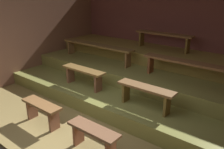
{
  "coord_description": "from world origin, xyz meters",
  "views": [
    {
      "loc": [
        2.79,
        -1.78,
        2.44
      ],
      "look_at": [
        -0.22,
        2.0,
        0.66
      ],
      "focal_mm": 37.21,
      "sensor_mm": 36.0,
      "label": 1
    }
  ],
  "objects_px": {
    "bench_floor_left": "(42,109)",
    "bench_lower_right": "(146,92)",
    "bench_lower_left": "(83,73)",
    "bench_middle_left": "(97,47)",
    "bench_upper_center": "(164,36)",
    "bench_floor_right": "(93,134)",
    "bench_middle_right": "(196,66)"
  },
  "relations": [
    {
      "from": "bench_lower_right",
      "to": "bench_lower_left",
      "type": "bearing_deg",
      "value": 180.0
    },
    {
      "from": "bench_lower_right",
      "to": "bench_floor_right",
      "type": "bearing_deg",
      "value": -97.06
    },
    {
      "from": "bench_floor_right",
      "to": "bench_lower_left",
      "type": "bearing_deg",
      "value": 139.25
    },
    {
      "from": "bench_middle_left",
      "to": "bench_upper_center",
      "type": "bearing_deg",
      "value": 37.67
    },
    {
      "from": "bench_floor_right",
      "to": "bench_middle_left",
      "type": "distance_m",
      "value": 3.15
    },
    {
      "from": "bench_lower_left",
      "to": "bench_upper_center",
      "type": "xyz_separation_m",
      "value": [
        0.88,
        2.14,
        0.63
      ]
    },
    {
      "from": "bench_lower_left",
      "to": "bench_floor_right",
      "type": "bearing_deg",
      "value": -40.75
    },
    {
      "from": "bench_lower_right",
      "to": "bench_middle_left",
      "type": "relative_size",
      "value": 0.49
    },
    {
      "from": "bench_middle_left",
      "to": "bench_lower_right",
      "type": "bearing_deg",
      "value": -25.85
    },
    {
      "from": "bench_lower_left",
      "to": "bench_upper_center",
      "type": "height_order",
      "value": "bench_upper_center"
    },
    {
      "from": "bench_upper_center",
      "to": "bench_middle_left",
      "type": "bearing_deg",
      "value": -142.33
    },
    {
      "from": "bench_floor_right",
      "to": "bench_lower_right",
      "type": "height_order",
      "value": "bench_lower_right"
    },
    {
      "from": "bench_floor_left",
      "to": "bench_lower_right",
      "type": "height_order",
      "value": "bench_lower_right"
    },
    {
      "from": "bench_floor_left",
      "to": "bench_upper_center",
      "type": "relative_size",
      "value": 0.57
    },
    {
      "from": "bench_lower_right",
      "to": "bench_middle_right",
      "type": "xyz_separation_m",
      "value": [
        0.53,
        1.05,
        0.34
      ]
    },
    {
      "from": "bench_floor_left",
      "to": "bench_lower_right",
      "type": "distance_m",
      "value": 1.98
    },
    {
      "from": "bench_lower_left",
      "to": "bench_lower_right",
      "type": "height_order",
      "value": "same"
    },
    {
      "from": "bench_floor_left",
      "to": "bench_floor_right",
      "type": "height_order",
      "value": "same"
    },
    {
      "from": "bench_lower_right",
      "to": "bench_middle_left",
      "type": "bearing_deg",
      "value": 154.15
    },
    {
      "from": "bench_lower_right",
      "to": "bench_upper_center",
      "type": "xyz_separation_m",
      "value": [
        -0.76,
        2.14,
        0.63
      ]
    },
    {
      "from": "bench_floor_left",
      "to": "bench_lower_left",
      "type": "xyz_separation_m",
      "value": [
        -0.16,
        1.28,
        0.32
      ]
    },
    {
      "from": "bench_lower_left",
      "to": "bench_upper_center",
      "type": "relative_size",
      "value": 0.72
    },
    {
      "from": "bench_middle_left",
      "to": "bench_middle_right",
      "type": "bearing_deg",
      "value": 0.0
    },
    {
      "from": "bench_upper_center",
      "to": "bench_floor_left",
      "type": "bearing_deg",
      "value": -101.88
    },
    {
      "from": "bench_floor_right",
      "to": "bench_middle_right",
      "type": "relative_size",
      "value": 0.39
    },
    {
      "from": "bench_floor_left",
      "to": "bench_lower_left",
      "type": "bearing_deg",
      "value": 97.06
    },
    {
      "from": "bench_lower_left",
      "to": "bench_middle_left",
      "type": "height_order",
      "value": "bench_middle_left"
    },
    {
      "from": "bench_lower_right",
      "to": "bench_upper_center",
      "type": "bearing_deg",
      "value": 109.57
    },
    {
      "from": "bench_floor_left",
      "to": "bench_upper_center",
      "type": "xyz_separation_m",
      "value": [
        0.72,
        3.42,
        0.94
      ]
    },
    {
      "from": "bench_lower_right",
      "to": "bench_middle_left",
      "type": "distance_m",
      "value": 2.44
    },
    {
      "from": "bench_upper_center",
      "to": "bench_lower_right",
      "type": "bearing_deg",
      "value": -70.43
    },
    {
      "from": "bench_lower_left",
      "to": "bench_upper_center",
      "type": "distance_m",
      "value": 2.4
    }
  ]
}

